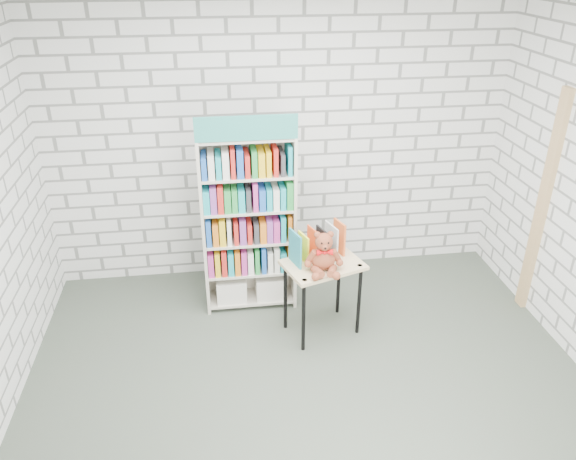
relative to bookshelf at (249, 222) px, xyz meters
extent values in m
plane|color=#434C40|center=(0.37, -1.36, -0.87)|extent=(4.50, 4.50, 0.00)
cube|color=silver|center=(0.37, 0.64, 0.53)|extent=(4.50, 0.02, 2.80)
cube|color=white|center=(0.37, -1.36, 1.93)|extent=(4.50, 4.00, 0.02)
cube|color=beige|center=(-0.41, -0.01, -0.02)|extent=(0.03, 0.33, 1.69)
cube|color=beige|center=(0.41, -0.01, -0.02)|extent=(0.03, 0.33, 1.69)
cube|color=beige|center=(0.00, 0.15, -0.02)|extent=(0.85, 0.02, 1.69)
cube|color=teal|center=(0.00, -0.16, 0.93)|extent=(0.85, 0.02, 0.21)
cube|color=beige|center=(0.00, -0.01, -0.81)|extent=(0.79, 0.31, 0.02)
cube|color=beige|center=(0.00, -0.01, -0.49)|extent=(0.79, 0.31, 0.02)
cube|color=beige|center=(0.00, -0.01, -0.17)|extent=(0.79, 0.31, 0.02)
cube|color=beige|center=(0.00, -0.01, 0.15)|extent=(0.79, 0.31, 0.02)
cube|color=beige|center=(0.00, -0.01, 0.47)|extent=(0.79, 0.31, 0.02)
cube|color=beige|center=(0.00, -0.01, 0.81)|extent=(0.79, 0.31, 0.02)
cube|color=silver|center=(-0.19, -0.01, -0.69)|extent=(0.28, 0.27, 0.23)
cube|color=silver|center=(0.19, -0.01, -0.69)|extent=(0.28, 0.27, 0.23)
cube|color=#BF338C|center=(0.00, -0.02, -0.37)|extent=(0.79, 0.27, 0.23)
cube|color=#19A5B2|center=(0.00, -0.02, -0.05)|extent=(0.79, 0.27, 0.23)
cube|color=white|center=(0.00, -0.02, 0.27)|extent=(0.79, 0.27, 0.23)
cube|color=purple|center=(0.00, -0.02, 0.59)|extent=(0.79, 0.27, 0.23)
cube|color=#DABA83|center=(0.59, -0.54, -0.18)|extent=(0.76, 0.63, 0.03)
cylinder|color=black|center=(0.38, -0.79, -0.53)|extent=(0.03, 0.03, 0.67)
cylinder|color=black|center=(0.28, -0.46, -0.53)|extent=(0.03, 0.03, 0.67)
cylinder|color=black|center=(0.91, -0.62, -0.53)|extent=(0.03, 0.03, 0.67)
cylinder|color=black|center=(0.80, -0.29, -0.53)|extent=(0.03, 0.03, 0.67)
cylinder|color=black|center=(0.39, -0.78, -0.17)|extent=(0.04, 0.04, 0.01)
cylinder|color=black|center=(0.89, -0.61, -0.17)|extent=(0.04, 0.04, 0.01)
cube|color=teal|center=(0.35, -0.51, -0.03)|extent=(0.08, 0.19, 0.27)
cube|color=#FFFD28|center=(0.43, -0.48, -0.03)|extent=(0.08, 0.19, 0.27)
cube|color=#F3491A|center=(0.52, -0.45, -0.03)|extent=(0.08, 0.19, 0.27)
cube|color=black|center=(0.60, -0.43, -0.03)|extent=(0.08, 0.19, 0.27)
cube|color=silver|center=(0.68, -0.40, -0.03)|extent=(0.08, 0.19, 0.27)
cube|color=#DD5C27|center=(0.77, -0.37, -0.03)|extent=(0.08, 0.19, 0.27)
ellipsoid|color=brown|center=(0.57, -0.63, -0.06)|extent=(0.21, 0.18, 0.21)
sphere|color=brown|center=(0.57, -0.64, 0.09)|extent=(0.15, 0.15, 0.15)
sphere|color=brown|center=(0.52, -0.62, 0.15)|extent=(0.06, 0.06, 0.06)
sphere|color=brown|center=(0.63, -0.62, 0.15)|extent=(0.06, 0.06, 0.06)
sphere|color=brown|center=(0.57, -0.69, 0.07)|extent=(0.06, 0.06, 0.06)
sphere|color=black|center=(0.54, -0.69, 0.11)|extent=(0.02, 0.02, 0.02)
sphere|color=black|center=(0.59, -0.70, 0.11)|extent=(0.02, 0.02, 0.02)
sphere|color=black|center=(0.57, -0.72, 0.08)|extent=(0.02, 0.02, 0.02)
cylinder|color=brown|center=(0.47, -0.64, -0.04)|extent=(0.10, 0.09, 0.15)
cylinder|color=brown|center=(0.67, -0.66, -0.04)|extent=(0.10, 0.08, 0.15)
sphere|color=brown|center=(0.44, -0.66, -0.09)|extent=(0.06, 0.06, 0.06)
sphere|color=brown|center=(0.70, -0.67, -0.09)|extent=(0.06, 0.06, 0.06)
cylinder|color=brown|center=(0.51, -0.73, -0.13)|extent=(0.10, 0.17, 0.08)
cylinder|color=brown|center=(0.62, -0.74, -0.13)|extent=(0.11, 0.17, 0.08)
sphere|color=brown|center=(0.48, -0.80, -0.13)|extent=(0.07, 0.07, 0.07)
sphere|color=brown|center=(0.65, -0.81, -0.13)|extent=(0.07, 0.07, 0.07)
cone|color=red|center=(0.53, -0.69, 0.02)|extent=(0.06, 0.06, 0.06)
cone|color=red|center=(0.60, -0.69, 0.02)|extent=(0.06, 0.06, 0.06)
sphere|color=red|center=(0.57, -0.69, 0.02)|extent=(0.03, 0.03, 0.03)
cube|color=tan|center=(2.59, -0.41, 0.18)|extent=(0.05, 0.12, 2.10)
camera|label=1|loc=(-0.28, -4.59, 2.26)|focal=35.00mm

